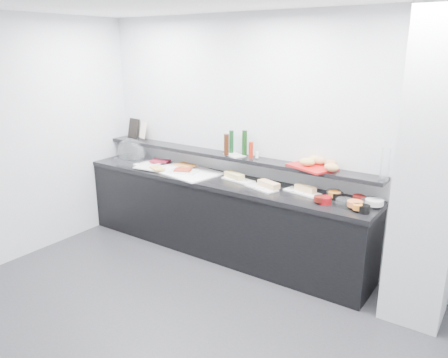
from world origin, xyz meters
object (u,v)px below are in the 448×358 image
Objects in this scene: bread_tray at (312,167)px; carafe at (385,165)px; sandwich_plate_mid at (261,188)px; condiment_tray at (235,155)px; cloche_base at (134,159)px; framed_print at (134,128)px.

carafe is at bearing 19.56° from bread_tray.
condiment_tray is at bearing 171.34° from sandwich_plate_mid.
condiment_tray is at bearing 1.23° from cloche_base.
cloche_base is at bearing -151.15° from condiment_tray.
sandwich_plate_mid is at bearing -0.62° from condiment_tray.
sandwich_plate_mid is 1.22× the size of carafe.
cloche_base is 1.51m from condiment_tray.
bread_tray is (0.46, 0.22, 0.25)m from sandwich_plate_mid.
bread_tray is (2.43, 0.14, 0.24)m from cloche_base.
cloche_base is at bearing -155.19° from bread_tray.
sandwich_plate_mid is 1.26m from carafe.
framed_print reaches higher than sandwich_plate_mid.
sandwich_plate_mid is 1.46× the size of condiment_tray.
bread_tray is at bearing -0.66° from cloche_base.
carafe reaches higher than cloche_base.
carafe is (3.38, -0.11, 0.02)m from framed_print.
bread_tray is at bearing 23.96° from condiment_tray.
cloche_base is 0.99× the size of bread_tray.
framed_print is (-2.19, 0.31, 0.37)m from sandwich_plate_mid.
cloche_base reaches higher than sandwich_plate_mid.
bread_tray is at bearing 41.52° from sandwich_plate_mid.
condiment_tray is (1.49, 0.14, 0.24)m from cloche_base.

